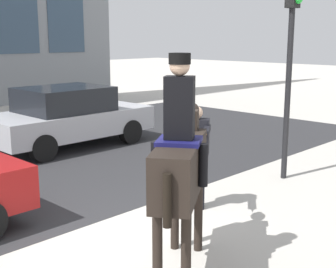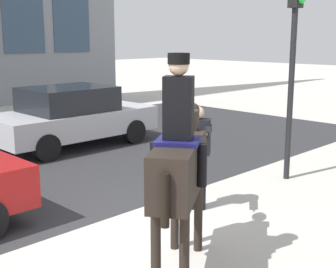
# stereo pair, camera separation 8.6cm
# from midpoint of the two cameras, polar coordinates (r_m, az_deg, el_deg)

# --- Properties ---
(ground_plane) EXTENTS (80.00, 80.00, 0.00)m
(ground_plane) POSITION_cam_midpoint_polar(r_m,az_deg,el_deg) (6.79, -6.50, -12.06)
(ground_plane) COLOR beige
(mounted_horse_lead) EXTENTS (1.79, 1.36, 2.56)m
(mounted_horse_lead) POSITION_cam_midpoint_polar(r_m,az_deg,el_deg) (5.37, 1.92, -3.35)
(mounted_horse_lead) COLOR black
(mounted_horse_lead) RESTS_ON ground_plane
(pedestrian_bystander) EXTENTS (0.69, 0.81, 1.68)m
(pedestrian_bystander) POSITION_cam_midpoint_polar(r_m,az_deg,el_deg) (7.37, 4.00, -1.91)
(pedestrian_bystander) COLOR black
(pedestrian_bystander) RESTS_ON ground_plane
(street_car_far_lane) EXTENTS (4.13, 2.02, 1.51)m
(street_car_far_lane) POSITION_cam_midpoint_polar(r_m,az_deg,el_deg) (12.05, -11.54, 2.17)
(street_car_far_lane) COLOR #B7B7BC
(street_car_far_lane) RESTS_ON ground_plane
(traffic_light) EXTENTS (0.24, 0.29, 3.97)m
(traffic_light) POSITION_cam_midpoint_polar(r_m,az_deg,el_deg) (9.13, 15.40, 10.93)
(traffic_light) COLOR black
(traffic_light) RESTS_ON ground_plane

